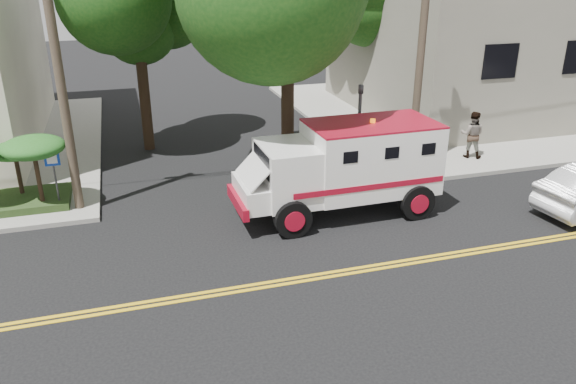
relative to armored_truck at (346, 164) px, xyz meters
name	(u,v)px	position (x,y,z in m)	size (l,w,h in m)	color
ground	(305,279)	(-2.49, -3.50, -1.64)	(100.00, 100.00, 0.00)	black
sidewalk_ne	(466,111)	(11.01, 10.00, -1.57)	(17.00, 17.00, 0.15)	gray
building_right	(492,49)	(12.51, 10.50, 1.51)	(14.00, 12.00, 6.00)	slate
utility_pole_left	(59,70)	(-8.09, 2.50, 2.86)	(0.28, 0.28, 9.00)	#382D23
utility_pole_right	(421,51)	(3.81, 2.70, 2.86)	(0.28, 0.28, 9.00)	#382D23
tree_left	(145,8)	(-5.16, 8.29, 4.09)	(4.48, 4.20, 7.70)	black
traffic_signal	(359,124)	(1.31, 2.10, 0.59)	(0.15, 0.18, 3.60)	#3F3F42
accessibility_sign	(54,172)	(-8.69, 2.67, -0.27)	(0.45, 0.10, 2.02)	#3F3F42
palm_planter	(11,162)	(-9.92, 3.12, 0.01)	(3.52, 2.63, 2.36)	#1E3314
armored_truck	(346,164)	(0.00, 0.00, 0.00)	(6.37, 2.66, 2.88)	white
pedestrian_a	(394,152)	(3.01, 2.61, -0.74)	(0.55, 0.36, 1.51)	gray
pedestrian_b	(472,135)	(6.70, 3.19, -0.56)	(0.90, 0.70, 1.86)	gray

